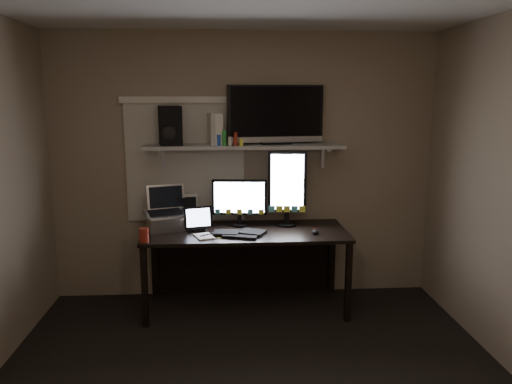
{
  "coord_description": "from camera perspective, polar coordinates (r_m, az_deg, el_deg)",
  "views": [
    {
      "loc": [
        -0.19,
        -2.88,
        1.91
      ],
      "look_at": [
        0.08,
        1.25,
        1.11
      ],
      "focal_mm": 35.0,
      "sensor_mm": 36.0,
      "label": 1
    }
  ],
  "objects": [
    {
      "name": "monitor_landscape",
      "position": [
        4.59,
        -1.91,
        -1.2
      ],
      "size": [
        0.51,
        0.1,
        0.44
      ],
      "primitive_type": "cube",
      "rotation": [
        0.0,
        0.0,
        -0.09
      ],
      "color": "black",
      "rests_on": "desk"
    },
    {
      "name": "game_console",
      "position": [
        4.55,
        -4.7,
        7.19
      ],
      "size": [
        0.15,
        0.25,
        0.28
      ],
      "primitive_type": "cube",
      "rotation": [
        0.0,
        0.0,
        0.33
      ],
      "color": "beige",
      "rests_on": "wall_shelf"
    },
    {
      "name": "keyboard",
      "position": [
        4.35,
        -1.92,
        -4.69
      ],
      "size": [
        0.48,
        0.3,
        0.03
      ],
      "primitive_type": "cube",
      "rotation": [
        0.0,
        0.0,
        -0.3
      ],
      "color": "black",
      "rests_on": "desk"
    },
    {
      "name": "bottles",
      "position": [
        4.44,
        -3.32,
        6.18
      ],
      "size": [
        0.22,
        0.06,
        0.14
      ],
      "primitive_type": null,
      "rotation": [
        0.0,
        0.0,
        0.05
      ],
      "color": "#A50F0C",
      "rests_on": "wall_shelf"
    },
    {
      "name": "speaker",
      "position": [
        4.56,
        -9.77,
        7.5
      ],
      "size": [
        0.23,
        0.27,
        0.35
      ],
      "primitive_type": "cube",
      "rotation": [
        0.0,
        0.0,
        0.2
      ],
      "color": "black",
      "rests_on": "wall_shelf"
    },
    {
      "name": "notepad",
      "position": [
        4.29,
        -5.96,
        -5.07
      ],
      "size": [
        0.2,
        0.23,
        0.01
      ],
      "primitive_type": "cube",
      "rotation": [
        0.0,
        0.0,
        0.35
      ],
      "color": "silver",
      "rests_on": "desk"
    },
    {
      "name": "back_wall",
      "position": [
        4.73,
        -1.4,
        2.85
      ],
      "size": [
        3.6,
        0.0,
        3.6
      ],
      "primitive_type": "plane",
      "rotation": [
        1.57,
        0.0,
        0.0
      ],
      "color": "#82705D",
      "rests_on": "floor"
    },
    {
      "name": "cup",
      "position": [
        4.22,
        -12.68,
        -4.83
      ],
      "size": [
        0.09,
        0.09,
        0.12
      ],
      "primitive_type": "cylinder",
      "rotation": [
        0.0,
        0.0,
        -0.13
      ],
      "color": "maroon",
      "rests_on": "desk"
    },
    {
      "name": "sticky_notes",
      "position": [
        4.37,
        -2.48,
        -4.79
      ],
      "size": [
        0.29,
        0.23,
        0.0
      ],
      "primitive_type": null,
      "rotation": [
        0.0,
        0.0,
        -0.09
      ],
      "color": "#EEF241",
      "rests_on": "desk"
    },
    {
      "name": "laptop",
      "position": [
        4.51,
        -10.37,
        -1.94
      ],
      "size": [
        0.41,
        0.37,
        0.39
      ],
      "primitive_type": "cube",
      "rotation": [
        0.0,
        0.0,
        0.31
      ],
      "color": "#B2B3B7",
      "rests_on": "desk"
    },
    {
      "name": "desk",
      "position": [
        4.64,
        -1.23,
        -6.14
      ],
      "size": [
        1.8,
        0.75,
        0.73
      ],
      "color": "black",
      "rests_on": "floor"
    },
    {
      "name": "monitor_portrait",
      "position": [
        4.59,
        3.57,
        0.48
      ],
      "size": [
        0.36,
        0.09,
        0.71
      ],
      "primitive_type": "cube",
      "rotation": [
        0.0,
        0.0,
        -0.08
      ],
      "color": "black",
      "rests_on": "desk"
    },
    {
      "name": "tablet",
      "position": [
        4.46,
        -6.6,
        -3.06
      ],
      "size": [
        0.27,
        0.17,
        0.22
      ],
      "primitive_type": "cube",
      "rotation": [
        0.0,
        0.0,
        0.26
      ],
      "color": "black",
      "rests_on": "desk"
    },
    {
      "name": "mouse",
      "position": [
        4.4,
        6.77,
        -4.53
      ],
      "size": [
        0.07,
        0.11,
        0.04
      ],
      "primitive_type": "ellipsoid",
      "rotation": [
        0.0,
        0.0,
        -0.11
      ],
      "color": "black",
      "rests_on": "desk"
    },
    {
      "name": "tv",
      "position": [
        4.58,
        2.24,
        8.79
      ],
      "size": [
        0.9,
        0.28,
        0.53
      ],
      "primitive_type": "cube",
      "rotation": [
        0.0,
        0.0,
        0.13
      ],
      "color": "black",
      "rests_on": "wall_shelf"
    },
    {
      "name": "wall_shelf",
      "position": [
        4.54,
        -1.32,
        5.24
      ],
      "size": [
        1.8,
        0.35,
        0.03
      ],
      "primitive_type": "cube",
      "color": "#A2A19D",
      "rests_on": "back_wall"
    },
    {
      "name": "window_blinds",
      "position": [
        4.72,
        -8.09,
        3.34
      ],
      "size": [
        1.1,
        0.02,
        1.1
      ],
      "primitive_type": "cube",
      "color": "beige",
      "rests_on": "back_wall"
    },
    {
      "name": "file_sorter",
      "position": [
        4.7,
        -8.26,
        -2.02
      ],
      "size": [
        0.24,
        0.13,
        0.28
      ],
      "primitive_type": "cube",
      "rotation": [
        0.0,
        0.0,
        0.15
      ],
      "color": "black",
      "rests_on": "desk"
    }
  ]
}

